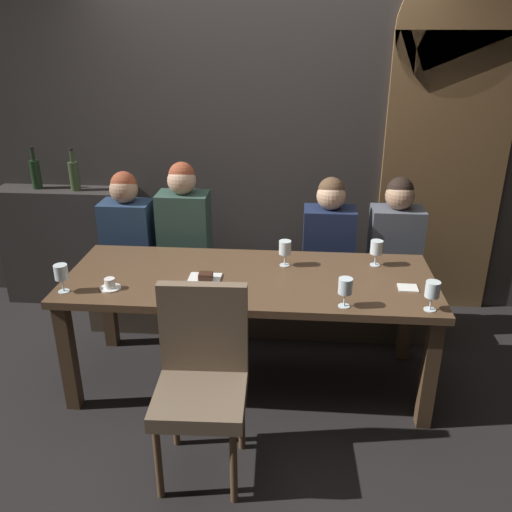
{
  "coord_description": "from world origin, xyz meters",
  "views": [
    {
      "loc": [
        0.27,
        -2.9,
        2.11
      ],
      "look_at": [
        0.03,
        0.08,
        0.84
      ],
      "focal_mm": 37.71,
      "sensor_mm": 36.0,
      "label": 1
    }
  ],
  "objects_px": {
    "diner_far_end": "(329,231)",
    "wine_glass_near_left": "(432,291)",
    "chair_near_side": "(202,371)",
    "wine_glass_center_back": "(285,249)",
    "wine_glass_center_front": "(345,287)",
    "dining_table": "(250,290)",
    "diner_near_end": "(396,231)",
    "diner_redhead": "(127,225)",
    "diner_bearded": "(184,222)",
    "dessert_plate": "(205,279)",
    "wine_bottle_dark_red": "(36,173)",
    "espresso_cup": "(110,285)",
    "wine_glass_far_left": "(61,273)",
    "wine_bottle_pale_label": "(74,175)",
    "banquette_bench": "(258,298)",
    "wine_glass_end_right": "(376,248)"
  },
  "relations": [
    {
      "from": "dining_table",
      "to": "diner_redhead",
      "type": "xyz_separation_m",
      "value": [
        -0.95,
        0.68,
        0.15
      ]
    },
    {
      "from": "wine_glass_center_back",
      "to": "diner_far_end",
      "type": "bearing_deg",
      "value": 59.55
    },
    {
      "from": "chair_near_side",
      "to": "wine_glass_center_back",
      "type": "xyz_separation_m",
      "value": [
        0.37,
        0.9,
        0.29
      ]
    },
    {
      "from": "diner_far_end",
      "to": "wine_bottle_pale_label",
      "type": "height_order",
      "value": "wine_bottle_pale_label"
    },
    {
      "from": "diner_redhead",
      "to": "diner_bearded",
      "type": "bearing_deg",
      "value": -1.36
    },
    {
      "from": "chair_near_side",
      "to": "diner_bearded",
      "type": "relative_size",
      "value": 1.2
    },
    {
      "from": "diner_bearded",
      "to": "dessert_plate",
      "type": "bearing_deg",
      "value": -69.99
    },
    {
      "from": "diner_far_end",
      "to": "wine_glass_near_left",
      "type": "bearing_deg",
      "value": -64.54
    },
    {
      "from": "dining_table",
      "to": "wine_glass_far_left",
      "type": "height_order",
      "value": "wine_glass_far_left"
    },
    {
      "from": "wine_glass_center_front",
      "to": "wine_glass_end_right",
      "type": "xyz_separation_m",
      "value": [
        0.23,
        0.56,
        0.0
      ]
    },
    {
      "from": "diner_redhead",
      "to": "diner_far_end",
      "type": "bearing_deg",
      "value": 0.01
    },
    {
      "from": "chair_near_side",
      "to": "diner_near_end",
      "type": "xyz_separation_m",
      "value": [
        1.14,
        1.44,
        0.24
      ]
    },
    {
      "from": "wine_glass_far_left",
      "to": "wine_glass_center_back",
      "type": "bearing_deg",
      "value": 20.65
    },
    {
      "from": "banquette_bench",
      "to": "wine_glass_center_back",
      "type": "bearing_deg",
      "value": -68.47
    },
    {
      "from": "dining_table",
      "to": "diner_near_end",
      "type": "relative_size",
      "value": 3.01
    },
    {
      "from": "wine_glass_near_left",
      "to": "wine_glass_far_left",
      "type": "xyz_separation_m",
      "value": [
        -2.01,
        0.05,
        0.0
      ]
    },
    {
      "from": "dining_table",
      "to": "wine_glass_near_left",
      "type": "xyz_separation_m",
      "value": [
        0.99,
        -0.34,
        0.2
      ]
    },
    {
      "from": "diner_far_end",
      "to": "espresso_cup",
      "type": "height_order",
      "value": "diner_far_end"
    },
    {
      "from": "wine_bottle_dark_red",
      "to": "diner_redhead",
      "type": "bearing_deg",
      "value": -23.88
    },
    {
      "from": "diner_near_end",
      "to": "wine_bottle_dark_red",
      "type": "height_order",
      "value": "wine_bottle_dark_red"
    },
    {
      "from": "wine_glass_near_left",
      "to": "wine_glass_end_right",
      "type": "distance_m",
      "value": 0.61
    },
    {
      "from": "dessert_plate",
      "to": "chair_near_side",
      "type": "bearing_deg",
      "value": -82.25
    },
    {
      "from": "wine_glass_center_front",
      "to": "chair_near_side",
      "type": "bearing_deg",
      "value": -151.26
    },
    {
      "from": "wine_glass_far_left",
      "to": "dessert_plate",
      "type": "bearing_deg",
      "value": 14.75
    },
    {
      "from": "diner_redhead",
      "to": "wine_glass_near_left",
      "type": "relative_size",
      "value": 4.5
    },
    {
      "from": "diner_bearded",
      "to": "wine_glass_near_left",
      "type": "height_order",
      "value": "diner_bearded"
    },
    {
      "from": "diner_near_end",
      "to": "wine_bottle_pale_label",
      "type": "xyz_separation_m",
      "value": [
        -2.42,
        0.3,
        0.28
      ]
    },
    {
      "from": "banquette_bench",
      "to": "diner_near_end",
      "type": "relative_size",
      "value": 3.42
    },
    {
      "from": "wine_bottle_pale_label",
      "to": "wine_glass_center_back",
      "type": "xyz_separation_m",
      "value": [
        1.65,
        -0.84,
        -0.22
      ]
    },
    {
      "from": "chair_near_side",
      "to": "wine_glass_near_left",
      "type": "bearing_deg",
      "value": 18.41
    },
    {
      "from": "banquette_bench",
      "to": "wine_glass_far_left",
      "type": "bearing_deg",
      "value": -136.21
    },
    {
      "from": "diner_redhead",
      "to": "wine_glass_far_left",
      "type": "relative_size",
      "value": 4.5
    },
    {
      "from": "banquette_bench",
      "to": "wine_glass_end_right",
      "type": "height_order",
      "value": "wine_glass_end_right"
    },
    {
      "from": "wine_glass_center_front",
      "to": "wine_glass_far_left",
      "type": "height_order",
      "value": "same"
    },
    {
      "from": "banquette_bench",
      "to": "wine_glass_center_front",
      "type": "bearing_deg",
      "value": -62.46
    },
    {
      "from": "banquette_bench",
      "to": "wine_bottle_dark_red",
      "type": "xyz_separation_m",
      "value": [
        -1.77,
        0.34,
        0.84
      ]
    },
    {
      "from": "wine_bottle_dark_red",
      "to": "wine_bottle_pale_label",
      "type": "xyz_separation_m",
      "value": [
        0.32,
        -0.03,
        0.0
      ]
    },
    {
      "from": "dining_table",
      "to": "diner_far_end",
      "type": "relative_size",
      "value": 3.03
    },
    {
      "from": "diner_redhead",
      "to": "wine_glass_near_left",
      "type": "height_order",
      "value": "diner_redhead"
    },
    {
      "from": "wine_bottle_dark_red",
      "to": "wine_glass_center_back",
      "type": "xyz_separation_m",
      "value": [
        1.97,
        -0.86,
        -0.22
      ]
    },
    {
      "from": "diner_redhead",
      "to": "dessert_plate",
      "type": "xyz_separation_m",
      "value": [
        0.7,
        -0.77,
        -0.04
      ]
    },
    {
      "from": "banquette_bench",
      "to": "chair_near_side",
      "type": "distance_m",
      "value": 1.47
    },
    {
      "from": "diner_redhead",
      "to": "dessert_plate",
      "type": "height_order",
      "value": "diner_redhead"
    },
    {
      "from": "dining_table",
      "to": "dessert_plate",
      "type": "xyz_separation_m",
      "value": [
        -0.26,
        -0.08,
        0.1
      ]
    },
    {
      "from": "wine_bottle_pale_label",
      "to": "wine_glass_center_front",
      "type": "distance_m",
      "value": 2.41
    },
    {
      "from": "espresso_cup",
      "to": "chair_near_side",
      "type": "bearing_deg",
      "value": -39.17
    },
    {
      "from": "dining_table",
      "to": "diner_bearded",
      "type": "xyz_separation_m",
      "value": [
        -0.53,
        0.67,
        0.18
      ]
    },
    {
      "from": "wine_bottle_dark_red",
      "to": "diner_far_end",
      "type": "bearing_deg",
      "value": -9.02
    },
    {
      "from": "diner_near_end",
      "to": "banquette_bench",
      "type": "bearing_deg",
      "value": -179.11
    },
    {
      "from": "diner_near_end",
      "to": "wine_glass_near_left",
      "type": "height_order",
      "value": "diner_near_end"
    }
  ]
}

